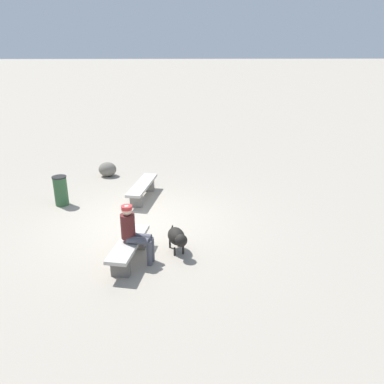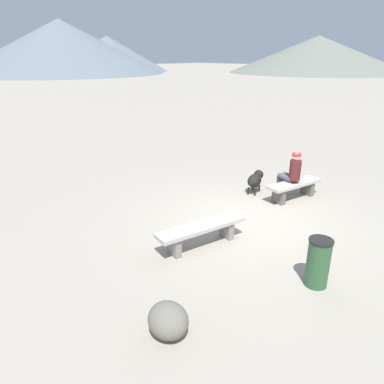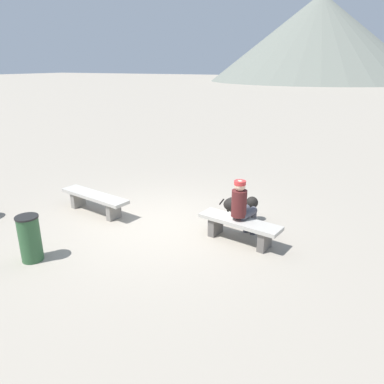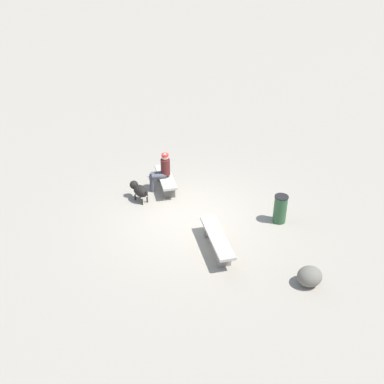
# 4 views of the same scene
# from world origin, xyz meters

# --- Properties ---
(ground) EXTENTS (210.00, 210.00, 0.06)m
(ground) POSITION_xyz_m (0.00, 0.00, -0.03)
(ground) COLOR #9E9384
(bench_left) EXTENTS (1.92, 0.76, 0.45)m
(bench_left) POSITION_xyz_m (-1.64, -0.05, 0.33)
(bench_left) COLOR gray
(bench_left) RESTS_ON ground
(bench_right) EXTENTS (1.66, 0.73, 0.45)m
(bench_right) POSITION_xyz_m (1.80, -0.01, 0.32)
(bench_right) COLOR #605B56
(bench_right) RESTS_ON ground
(seated_person) EXTENTS (0.40, 0.65, 1.23)m
(seated_person) POSITION_xyz_m (1.80, 0.11, 0.70)
(seated_person) COLOR #511E1E
(seated_person) RESTS_ON ground
(dog) EXTENTS (0.81, 0.49, 0.55)m
(dog) POSITION_xyz_m (1.47, 0.97, 0.36)
(dog) COLOR black
(dog) RESTS_ON ground
(trash_bin) EXTENTS (0.38, 0.38, 0.82)m
(trash_bin) POSITION_xyz_m (-1.21, -2.23, 0.41)
(trash_bin) COLOR #2D5633
(trash_bin) RESTS_ON ground
(boulder) EXTENTS (0.58, 0.64, 0.47)m
(boulder) POSITION_xyz_m (-3.65, -1.40, 0.24)
(boulder) COLOR #6B665B
(boulder) RESTS_ON ground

